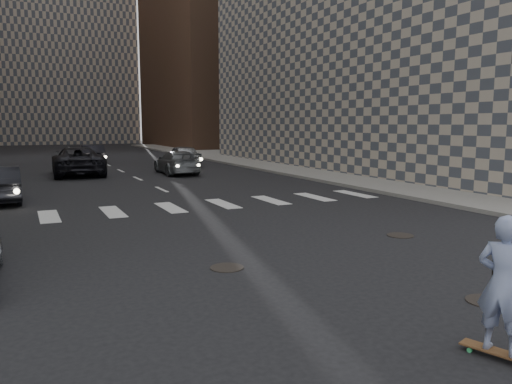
% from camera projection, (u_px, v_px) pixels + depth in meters
% --- Properties ---
extents(ground, '(160.00, 160.00, 0.00)m').
position_uv_depth(ground, '(341.00, 271.00, 10.07)').
color(ground, black).
rests_on(ground, ground).
extents(sidewalk_right, '(13.00, 80.00, 0.15)m').
position_uv_depth(sidewalk_right, '(347.00, 166.00, 34.12)').
color(sidewalk_right, gray).
rests_on(sidewalk_right, ground).
extents(building_right, '(15.00, 33.00, 22.00)m').
position_uv_depth(building_right, '(414.00, 1.00, 32.98)').
color(building_right, '#ADA08E').
rests_on(building_right, ground).
extents(tower_right, '(18.00, 24.00, 36.00)m').
position_uv_depth(tower_right, '(227.00, 8.00, 65.34)').
color(tower_right, brown).
rests_on(tower_right, ground).
extents(manhole_a, '(0.70, 0.70, 0.02)m').
position_uv_depth(manhole_a, '(487.00, 301.00, 8.34)').
color(manhole_a, black).
rests_on(manhole_a, ground).
extents(manhole_b, '(0.70, 0.70, 0.02)m').
position_uv_depth(manhole_b, '(227.00, 268.00, 10.29)').
color(manhole_b, black).
rests_on(manhole_b, ground).
extents(manhole_c, '(0.70, 0.70, 0.02)m').
position_uv_depth(manhole_c, '(400.00, 235.00, 13.26)').
color(manhole_c, black).
rests_on(manhole_c, ground).
extents(skateboarder, '(0.61, 0.96, 1.86)m').
position_uv_depth(skateboarder, '(504.00, 285.00, 6.19)').
color(skateboarder, brown).
rests_on(skateboarder, ground).
extents(traffic_car_b, '(2.03, 4.76, 1.37)m').
position_uv_depth(traffic_car_b, '(177.00, 162.00, 29.48)').
color(traffic_car_b, slate).
rests_on(traffic_car_b, ground).
extents(traffic_car_c, '(2.97, 6.01, 1.64)m').
position_uv_depth(traffic_car_c, '(78.00, 161.00, 28.81)').
color(traffic_car_c, black).
rests_on(traffic_car_c, ground).
extents(traffic_car_d, '(2.03, 4.52, 1.51)m').
position_uv_depth(traffic_car_d, '(183.00, 156.00, 34.35)').
color(traffic_car_d, '#A6A9AD').
rests_on(traffic_car_d, ground).
extents(traffic_car_e, '(1.77, 4.45, 1.44)m').
position_uv_depth(traffic_car_e, '(92.00, 154.00, 36.60)').
color(traffic_car_e, black).
rests_on(traffic_car_e, ground).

